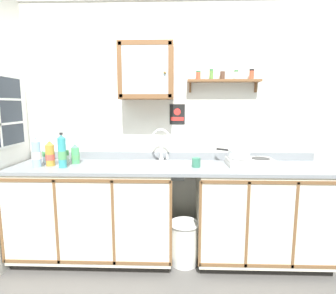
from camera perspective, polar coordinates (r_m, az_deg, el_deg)
floor at (r=2.75m, az=0.07°, el=-25.58°), size 6.06×6.06×0.00m
back_wall at (r=2.95m, az=0.50°, el=4.56°), size 3.66×0.07×2.65m
lower_cabinet_run at (r=2.94m, az=-14.75°, el=-13.03°), size 1.55×0.63×0.94m
lower_cabinet_run_right at (r=2.94m, az=18.46°, el=-13.19°), size 1.26×0.63×0.94m
countertop at (r=2.68m, az=0.31°, el=-4.15°), size 3.02×0.65×0.03m
backsplash at (r=2.96m, az=0.47°, el=-1.82°), size 3.02×0.02×0.08m
sink at (r=2.72m, az=-1.71°, el=-3.83°), size 0.56×0.42×0.46m
hot_plate_stove at (r=2.80m, az=16.56°, el=-2.99°), size 0.44×0.32×0.07m
saucepan at (r=2.78m, az=14.37°, el=-1.28°), size 0.31×0.26×0.08m
bottle_detergent_teal_0 at (r=2.75m, az=-20.96°, el=-0.96°), size 0.07×0.07×0.33m
bottle_water_clear_1 at (r=3.07m, az=-23.78°, el=-0.92°), size 0.08×0.08×0.24m
bottle_water_blue_2 at (r=2.87m, az=-25.44°, el=-1.14°), size 0.08×0.08×0.30m
bottle_juice_amber_3 at (r=2.88m, az=-23.10°, el=-1.35°), size 0.08×0.08×0.26m
bottle_soda_green_4 at (r=2.91m, az=-18.51°, el=-1.43°), size 0.08×0.08×0.21m
bottle_opaque_white_5 at (r=2.95m, az=-20.51°, el=-0.95°), size 0.08×0.08×0.25m
mug at (r=2.62m, az=5.83°, el=-3.15°), size 0.08×0.12×0.09m
wall_cabinet at (r=2.81m, az=-4.39°, el=15.20°), size 0.52×0.32×0.54m
spice_shelf at (r=2.90m, az=11.47°, el=13.48°), size 0.73×0.14×0.22m
warning_sign at (r=2.92m, az=1.92°, el=6.71°), size 0.16×0.01×0.21m
trash_bin at (r=2.86m, az=3.39°, el=-18.89°), size 0.30×0.30×0.42m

